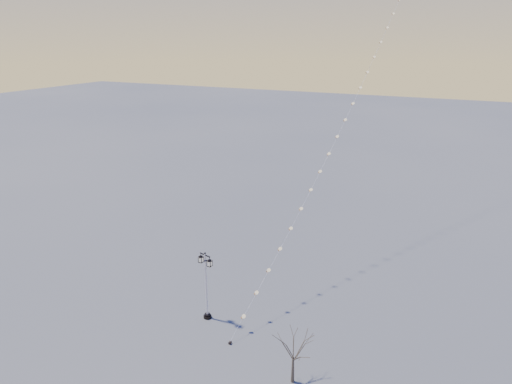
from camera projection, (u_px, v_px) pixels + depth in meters
The scene contains 4 objects.
ground at pixel (212, 350), 31.24m from camera, with size 300.00×300.00×0.00m, color #565957.
street_lamp at pixel (206, 282), 33.86m from camera, with size 1.38×0.74×5.57m.
bare_tree at pixel (293, 350), 27.60m from camera, with size 2.10×2.10×3.48m.
kite_train at pixel (362, 67), 44.36m from camera, with size 6.40×45.90×35.46m.
Camera 1 is at (13.80, -22.23, 20.50)m, focal length 31.76 mm.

